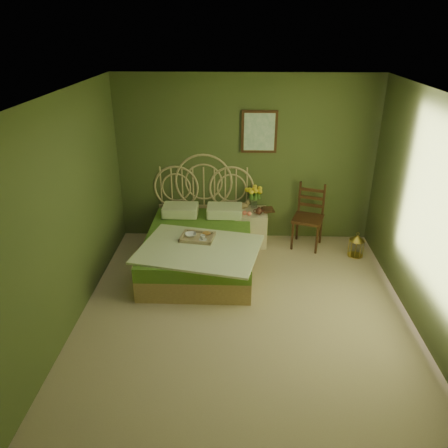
{
  "coord_description": "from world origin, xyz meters",
  "views": [
    {
      "loc": [
        -0.09,
        -4.32,
        3.24
      ],
      "look_at": [
        -0.29,
        1.0,
        0.78
      ],
      "focal_mm": 35.0,
      "sensor_mm": 36.0,
      "label": 1
    }
  ],
  "objects_px": {
    "bed": "(199,245)",
    "birdcage": "(356,246)",
    "nightstand": "(251,223)",
    "chair": "(308,212)"
  },
  "relations": [
    {
      "from": "bed",
      "to": "nightstand",
      "type": "relative_size",
      "value": 2.26
    },
    {
      "from": "bed",
      "to": "nightstand",
      "type": "xyz_separation_m",
      "value": [
        0.76,
        0.7,
        0.05
      ]
    },
    {
      "from": "bed",
      "to": "birdcage",
      "type": "relative_size",
      "value": 6.41
    },
    {
      "from": "bed",
      "to": "birdcage",
      "type": "distance_m",
      "value": 2.38
    },
    {
      "from": "chair",
      "to": "bed",
      "type": "bearing_deg",
      "value": -138.85
    },
    {
      "from": "bed",
      "to": "birdcage",
      "type": "bearing_deg",
      "value": 7.77
    },
    {
      "from": "chair",
      "to": "nightstand",
      "type": "bearing_deg",
      "value": -162.41
    },
    {
      "from": "birdcage",
      "to": "chair",
      "type": "bearing_deg",
      "value": 152.67
    },
    {
      "from": "bed",
      "to": "chair",
      "type": "bearing_deg",
      "value": 22.82
    },
    {
      "from": "nightstand",
      "to": "chair",
      "type": "xyz_separation_m",
      "value": [
        0.88,
        -0.01,
        0.2
      ]
    }
  ]
}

